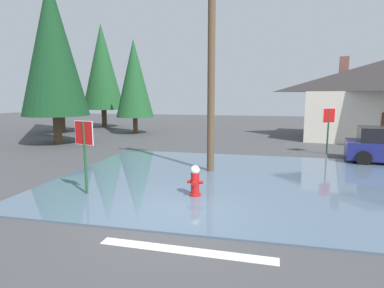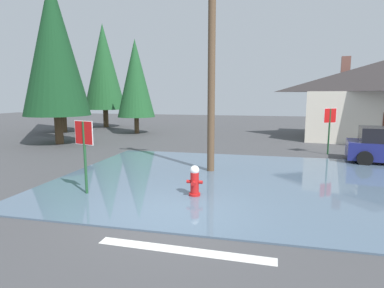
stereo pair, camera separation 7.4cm
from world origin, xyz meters
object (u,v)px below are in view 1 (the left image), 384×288
Objects in this scene: house at (382,99)px; fire_hydrant at (195,182)px; pine_tree_tall_left at (58,53)px; pine_tree_mid_left at (134,79)px; pine_tree_far_center at (102,67)px; stop_sign_far at (329,121)px; stop_sign_near at (84,143)px; pine_tree_short_left at (52,48)px; utility_pole at (211,64)px.

fire_hydrant is at bearing -122.68° from house.
pine_tree_tall_left is at bearing -177.15° from house.
pine_tree_mid_left is 6.31m from pine_tree_far_center.
stop_sign_far reaches higher than fire_hydrant.
pine_tree_mid_left is (-17.51, -0.53, 1.48)m from house.
pine_tree_mid_left is (-4.67, 14.98, 2.64)m from stop_sign_near.
pine_tree_tall_left is (-23.57, -1.17, 3.45)m from house.
stop_sign_near is 0.31× the size of pine_tree_mid_left.
pine_tree_far_center is (-17.77, 10.16, 3.83)m from stop_sign_far.
house is 23.85m from pine_tree_tall_left.
pine_tree_mid_left is at bearing 118.69° from fire_hydrant.
pine_tree_short_left is at bearing -111.96° from pine_tree_mid_left.
pine_tree_mid_left is at bearing 107.32° from stop_sign_near.
utility_pole is 13.71m from pine_tree_mid_left.
utility_pole is 19.78m from pine_tree_far_center.
fire_hydrant is 0.40× the size of stop_sign_far.
pine_tree_short_left reaches higher than fire_hydrant.
pine_tree_mid_left reaches higher than fire_hydrant.
house is 21.33m from pine_tree_short_left.
stop_sign_near is 18.49m from pine_tree_tall_left.
pine_tree_short_left is (-7.17, 8.78, 4.14)m from stop_sign_near.
stop_sign_far is at bearing -29.75° from pine_tree_far_center.
utility_pole is 15.31m from house.
pine_tree_far_center is (-2.25, 10.15, -0.23)m from pine_tree_short_left.
utility_pole is 7.64m from stop_sign_far.
fire_hydrant is at bearing 9.39° from stop_sign_near.
utility_pole is 17.60m from pine_tree_tall_left.
pine_tree_tall_left is (-13.97, 13.80, 5.74)m from fire_hydrant.
pine_tree_far_center is at bearing 171.27° from house.
stop_sign_near is 0.24× the size of pine_tree_far_center.
pine_tree_far_center is (-12.66, 18.40, 5.05)m from fire_hydrant.
stop_sign_near is at bearing -72.68° from pine_tree_mid_left.
pine_tree_tall_left is 1.46× the size of pine_tree_mid_left.
utility_pole reaches higher than house.
pine_tree_short_left is at bearing 129.25° from stop_sign_near.
stop_sign_near is 12.07m from pine_tree_short_left.
utility_pole is at bearing 91.27° from fire_hydrant.
utility_pole is at bearing -135.77° from stop_sign_far.
pine_tree_far_center is at bearing 124.53° from fire_hydrant.
stop_sign_near is at bearing -50.75° from pine_tree_short_left.
pine_tree_short_left is 10.40m from pine_tree_far_center.
stop_sign_far is 0.21× the size of house.
stop_sign_near is 2.36× the size of fire_hydrant.
house reaches higher than fire_hydrant.
pine_tree_short_left is at bearing 179.99° from stop_sign_far.
utility_pole is at bearing -55.14° from pine_tree_mid_left.
pine_tree_mid_left is at bearing 124.86° from utility_pole.
stop_sign_far is 0.25× the size of pine_tree_far_center.
fire_hydrant is 22.90m from pine_tree_far_center.
utility_pole is (-0.07, 3.20, 3.68)m from fire_hydrant.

